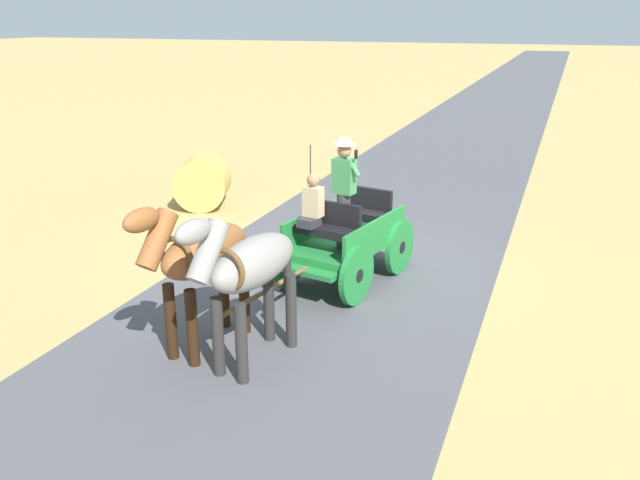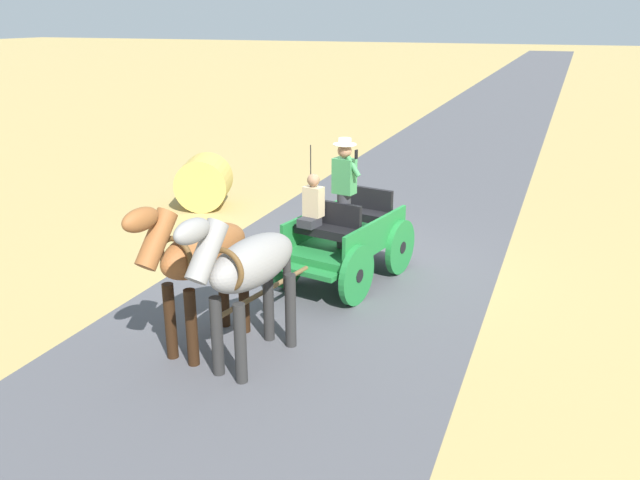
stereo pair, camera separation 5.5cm
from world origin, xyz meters
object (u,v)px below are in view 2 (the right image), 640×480
object	(u,v)px
hay_bale	(204,182)
horse_near_side	(248,268)
horse_off_side	(200,256)
horse_drawn_carriage	(343,236)

from	to	relation	value
hay_bale	horse_near_side	bearing A→B (deg)	124.94
horse_off_side	hay_bale	xyz separation A→B (m)	(3.55, -6.04, -0.72)
horse_off_side	hay_bale	distance (m)	7.05
horse_near_side	hay_bale	xyz separation A→B (m)	(4.33, -6.20, -0.72)
horse_near_side	horse_off_side	size ratio (longest dim) A/B	1.00
horse_drawn_carriage	horse_off_side	distance (m)	3.10
horse_off_side	horse_drawn_carriage	bearing A→B (deg)	-108.73
horse_drawn_carriage	horse_near_side	xyz separation A→B (m)	(0.20, 3.05, 0.51)
horse_drawn_carriage	hay_bale	xyz separation A→B (m)	(4.53, -3.15, -0.22)
horse_drawn_carriage	hay_bale	distance (m)	5.52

